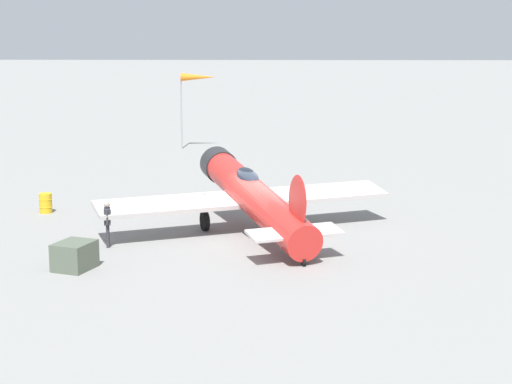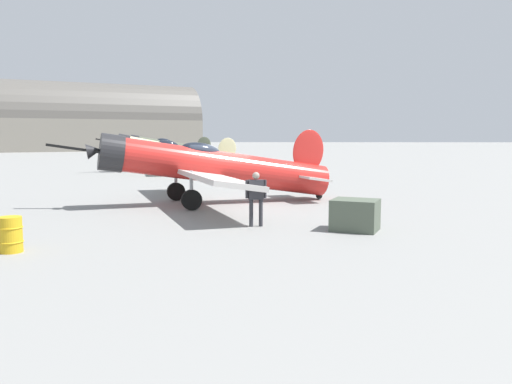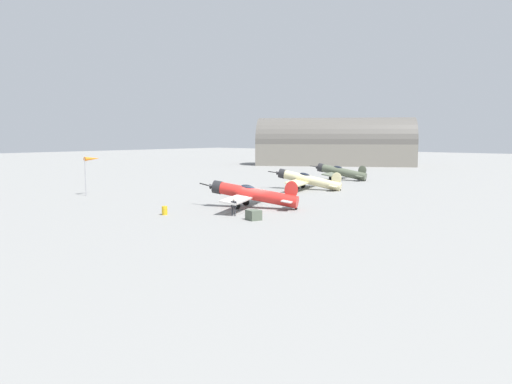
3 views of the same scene
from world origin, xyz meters
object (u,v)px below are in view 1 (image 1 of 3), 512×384
Objects in this scene: ground_crew_mechanic at (107,220)px; fuel_drum at (46,203)px; equipment_crate at (75,256)px; airplane_foreground at (251,196)px; windsock_mast at (197,79)px.

fuel_drum is at bearing -66.22° from ground_crew_mechanic.
equipment_crate is 1.86× the size of fuel_drum.
airplane_foreground reaches higher than ground_crew_mechanic.
fuel_drum is at bearing 166.85° from windsock_mast.
airplane_foreground is at bearing -168.14° from ground_crew_mechanic.
ground_crew_mechanic is 1.95× the size of fuel_drum.
equipment_crate is 0.32× the size of windsock_mast.
airplane_foreground is 7.24× the size of equipment_crate.
windsock_mast is (29.69, -1.41, 4.28)m from equipment_crate.
equipment_crate is at bearing -158.81° from fuel_drum.
windsock_mast is at bearing -12.38° from airplane_foreground.
fuel_drum is (8.90, 3.45, -0.03)m from equipment_crate.
fuel_drum is at bearing 21.19° from equipment_crate.
airplane_foreground is at bearing -48.31° from equipment_crate.
airplane_foreground is 7.95m from equipment_crate.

